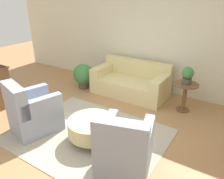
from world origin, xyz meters
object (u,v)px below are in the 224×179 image
(couch, at_px, (131,83))
(armchair_right, at_px, (124,150))
(potted_plant_on_side_table, at_px, (188,75))
(armchair_left, at_px, (32,112))
(ottoman_table, at_px, (92,127))
(side_table, at_px, (185,92))
(potted_plant_floor, at_px, (83,75))

(couch, distance_m, armchair_right, 2.73)
(couch, relative_size, potted_plant_on_side_table, 5.12)
(armchair_left, distance_m, armchair_right, 1.93)
(ottoman_table, bearing_deg, armchair_right, -22.92)
(couch, distance_m, side_table, 1.41)
(side_table, xyz_separation_m, potted_plant_on_side_table, (0.00, 0.00, 0.40))
(potted_plant_on_side_table, height_order, potted_plant_floor, potted_plant_on_side_table)
(couch, height_order, potted_plant_floor, couch)
(couch, height_order, armchair_right, armchair_right)
(side_table, relative_size, potted_plant_on_side_table, 1.76)
(potted_plant_floor, bearing_deg, armchair_right, -40.42)
(side_table, height_order, potted_plant_on_side_table, potted_plant_on_side_table)
(side_table, bearing_deg, armchair_left, -133.06)
(couch, relative_size, potted_plant_floor, 2.80)
(couch, height_order, potted_plant_on_side_table, potted_plant_on_side_table)
(armchair_left, xyz_separation_m, potted_plant_floor, (-0.53, 2.09, -0.02))
(side_table, distance_m, potted_plant_on_side_table, 0.40)
(armchair_right, xyz_separation_m, side_table, (0.20, 2.28, 0.05))
(armchair_right, xyz_separation_m, potted_plant_floor, (-2.46, 2.09, -0.02))
(side_table, bearing_deg, potted_plant_floor, -176.06)
(couch, relative_size, ottoman_table, 2.23)
(ottoman_table, distance_m, potted_plant_on_side_table, 2.26)
(couch, relative_size, armchair_left, 1.89)
(couch, bearing_deg, armchair_left, -106.77)
(armchair_left, height_order, armchair_right, same)
(armchair_right, height_order, side_table, armchair_right)
(armchair_left, xyz_separation_m, side_table, (2.13, 2.28, 0.05))
(ottoman_table, bearing_deg, side_table, 61.61)
(side_table, relative_size, potted_plant_floor, 0.96)
(couch, bearing_deg, ottoman_table, -80.50)
(potted_plant_floor, bearing_deg, armchair_left, -75.87)
(armchair_right, bearing_deg, side_table, 85.08)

